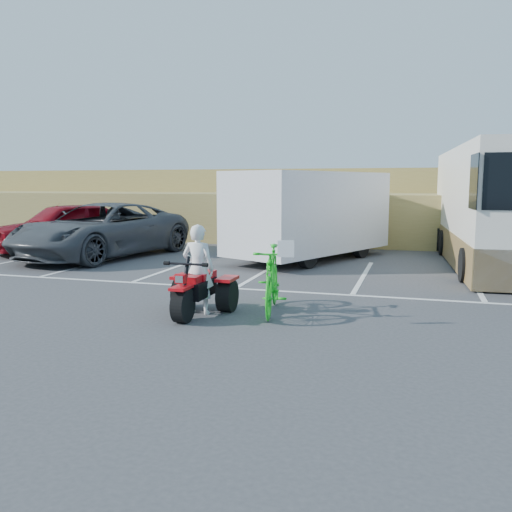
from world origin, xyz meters
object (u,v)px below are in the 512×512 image
(red_trike_atv, at_px, (196,315))
(rv_motorhome, at_px, (493,215))
(rider, at_px, (198,269))
(quad_atv_blue, at_px, (249,255))
(green_dirt_bike, at_px, (272,279))
(grey_pickup, at_px, (102,230))
(cargo_trailer, at_px, (310,213))
(red_car, at_px, (65,227))
(quad_atv_green, at_px, (269,256))

(red_trike_atv, xyz_separation_m, rv_motorhome, (6.04, 8.39, 1.48))
(rider, relative_size, quad_atv_blue, 1.07)
(red_trike_atv, distance_m, green_dirt_bike, 1.57)
(red_trike_atv, xyz_separation_m, green_dirt_bike, (1.30, 0.59, 0.64))
(rider, relative_size, grey_pickup, 0.26)
(grey_pickup, xyz_separation_m, cargo_trailer, (6.70, 1.32, 0.61))
(red_car, distance_m, quad_atv_blue, 6.74)
(rv_motorhome, distance_m, quad_atv_green, 7.02)
(grey_pickup, height_order, quad_atv_green, grey_pickup)
(rider, relative_size, red_car, 0.32)
(red_trike_atv, bearing_deg, rider, 90.00)
(rv_motorhome, bearing_deg, red_car, -179.37)
(red_car, height_order, quad_atv_blue, red_car)
(green_dirt_bike, bearing_deg, grey_pickup, 131.44)
(red_trike_atv, relative_size, quad_atv_blue, 1.04)
(rider, xyz_separation_m, red_car, (-8.17, 7.31, 0.05))
(green_dirt_bike, distance_m, grey_pickup, 9.46)
(cargo_trailer, height_order, rv_motorhome, rv_motorhome)
(red_trike_atv, height_order, green_dirt_bike, green_dirt_bike)
(red_trike_atv, relative_size, green_dirt_bike, 0.77)
(cargo_trailer, bearing_deg, rider, -70.18)
(grey_pickup, bearing_deg, red_trike_atv, -36.22)
(rider, bearing_deg, red_trike_atv, 90.00)
(red_car, distance_m, cargo_trailer, 8.83)
(rider, distance_m, green_dirt_bike, 1.39)
(grey_pickup, height_order, red_car, grey_pickup)
(rider, bearing_deg, rv_motorhome, -125.87)
(red_trike_atv, relative_size, quad_atv_green, 1.19)
(red_car, relative_size, rv_motorhome, 0.54)
(rider, xyz_separation_m, green_dirt_bike, (1.30, 0.44, -0.20))
(red_car, relative_size, cargo_trailer, 0.82)
(green_dirt_bike, xyz_separation_m, red_car, (-9.47, 6.87, 0.26))
(red_car, xyz_separation_m, cargo_trailer, (8.80, 0.38, 0.61))
(quad_atv_green, bearing_deg, red_car, 179.98)
(rider, distance_m, rv_motorhome, 10.23)
(red_trike_atv, distance_m, red_car, 11.10)
(red_trike_atv, bearing_deg, quad_atv_blue, 100.87)
(red_trike_atv, bearing_deg, green_dirt_bike, 24.78)
(cargo_trailer, bearing_deg, red_car, -153.00)
(quad_atv_blue, bearing_deg, green_dirt_bike, -90.10)
(green_dirt_bike, bearing_deg, quad_atv_green, 95.68)
(red_trike_atv, height_order, red_car, red_car)
(rider, height_order, grey_pickup, grey_pickup)
(red_car, xyz_separation_m, rv_motorhome, (14.20, 0.93, 0.59))
(cargo_trailer, relative_size, rv_motorhome, 0.66)
(green_dirt_bike, relative_size, grey_pickup, 0.33)
(green_dirt_bike, distance_m, cargo_trailer, 7.33)
(rv_motorhome, bearing_deg, quad_atv_green, 177.51)
(green_dirt_bike, bearing_deg, quad_atv_blue, 100.46)
(grey_pickup, relative_size, quad_atv_blue, 4.12)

